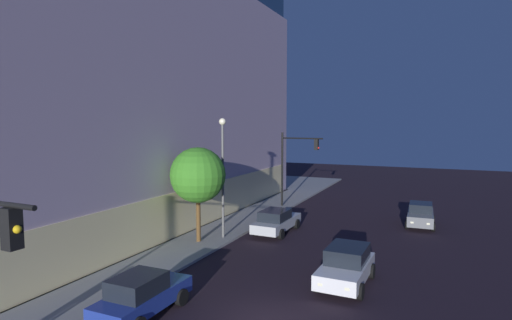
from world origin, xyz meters
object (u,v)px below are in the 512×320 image
(modern_building, at_px, (57,83))
(car_blue, at_px, (142,295))
(street_lamp_sidewalk, at_px, (223,163))
(traffic_light_far_corner, at_px, (294,158))
(car_silver, at_px, (276,221))
(car_white, at_px, (346,265))
(car_grey, at_px, (420,215))
(sidewalk_tree, at_px, (198,175))

(modern_building, bearing_deg, car_blue, -123.87)
(modern_building, height_order, street_lamp_sidewalk, modern_building)
(modern_building, xyz_separation_m, street_lamp_sidewalk, (-2.30, -17.01, -5.86))
(traffic_light_far_corner, relative_size, car_silver, 1.34)
(car_white, distance_m, car_grey, 13.43)
(car_blue, xyz_separation_m, car_grey, (19.59, -9.15, -0.03))
(traffic_light_far_corner, relative_size, car_blue, 1.51)
(sidewalk_tree, distance_m, car_silver, 6.55)
(modern_building, xyz_separation_m, car_blue, (-12.91, -19.24, -9.97))
(modern_building, relative_size, traffic_light_far_corner, 5.40)
(modern_building, distance_m, car_white, 28.36)
(car_grey, bearing_deg, car_white, 168.75)
(sidewalk_tree, bearing_deg, car_grey, -49.82)
(car_silver, bearing_deg, modern_building, 91.84)
(traffic_light_far_corner, xyz_separation_m, car_grey, (-2.07, -10.40, -3.59))
(car_blue, distance_m, car_white, 9.16)
(street_lamp_sidewalk, relative_size, car_silver, 1.57)
(street_lamp_sidewalk, bearing_deg, modern_building, 82.29)
(modern_building, height_order, car_grey, modern_building)
(modern_building, relative_size, car_grey, 8.47)
(street_lamp_sidewalk, relative_size, car_grey, 1.84)
(street_lamp_sidewalk, xyz_separation_m, sidewalk_tree, (-1.43, 0.95, -0.68))
(car_blue, distance_m, car_silver, 13.54)
(sidewalk_tree, height_order, car_silver, sidewalk_tree)
(sidewalk_tree, bearing_deg, traffic_light_far_corner, -8.76)
(car_grey, bearing_deg, street_lamp_sidewalk, 128.28)
(street_lamp_sidewalk, bearing_deg, sidewalk_tree, 146.39)
(street_lamp_sidewalk, xyz_separation_m, car_silver, (2.93, -2.50, -4.15))
(car_white, height_order, car_grey, car_white)
(car_white, bearing_deg, car_silver, 41.28)
(sidewalk_tree, height_order, car_blue, sidewalk_tree)
(car_silver, distance_m, car_grey, 10.74)
(sidewalk_tree, bearing_deg, car_blue, -160.91)
(street_lamp_sidewalk, height_order, sidewalk_tree, street_lamp_sidewalk)
(street_lamp_sidewalk, height_order, car_grey, street_lamp_sidewalk)
(modern_building, distance_m, car_silver, 21.94)
(car_blue, bearing_deg, street_lamp_sidewalk, 11.85)
(modern_building, distance_m, street_lamp_sidewalk, 18.14)
(car_blue, bearing_deg, car_silver, -1.17)
(modern_building, xyz_separation_m, car_grey, (6.67, -28.39, -9.99))
(sidewalk_tree, xyz_separation_m, car_white, (-2.76, -9.71, -3.38))
(street_lamp_sidewalk, distance_m, car_grey, 15.07)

